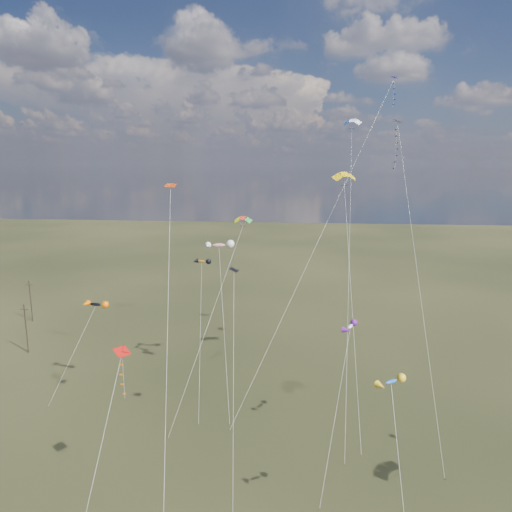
# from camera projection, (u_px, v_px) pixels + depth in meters

# --- Properties ---
(ground) EXTENTS (400.00, 400.00, 0.00)m
(ground) POSITION_uv_depth(u_px,v_px,m) (234.00, 510.00, 39.76)
(ground) COLOR black
(ground) RESTS_ON ground
(utility_pole_near) EXTENTS (1.40, 0.20, 8.00)m
(utility_pole_near) POSITION_uv_depth(u_px,v_px,m) (26.00, 328.00, 72.22)
(utility_pole_near) COLOR black
(utility_pole_near) RESTS_ON ground
(utility_pole_far) EXTENTS (1.40, 0.20, 8.00)m
(utility_pole_far) POSITION_uv_depth(u_px,v_px,m) (31.00, 301.00, 86.71)
(utility_pole_far) COLOR black
(utility_pole_far) RESTS_ON ground
(diamond_black_high) EXTENTS (3.36, 20.75, 35.04)m
(diamond_black_high) POSITION_uv_depth(u_px,v_px,m) (398.00, 161.00, 56.23)
(diamond_black_high) COLOR black
(diamond_black_high) RESTS_ON ground
(diamond_navy_tall) EXTENTS (20.91, 25.50, 42.00)m
(diamond_navy_tall) POSITION_uv_depth(u_px,v_px,m) (380.00, 120.00, 64.20)
(diamond_navy_tall) COLOR #090A48
(diamond_navy_tall) RESTS_ON ground
(diamond_black_mid) EXTENTS (2.01, 11.94, 19.62)m
(diamond_black_mid) POSITION_uv_depth(u_px,v_px,m) (234.00, 332.00, 42.64)
(diamond_black_mid) COLOR black
(diamond_black_mid) RESTS_ON ground
(diamond_red_low) EXTENTS (1.52, 11.83, 14.72)m
(diamond_red_low) POSITION_uv_depth(u_px,v_px,m) (121.00, 382.00, 37.50)
(diamond_red_low) COLOR #B9110C
(diamond_red_low) RESTS_ON ground
(diamond_orange_center) EXTENTS (6.04, 24.54, 27.84)m
(diamond_orange_center) POSITION_uv_depth(u_px,v_px,m) (168.00, 290.00, 36.49)
(diamond_orange_center) COLOR red
(diamond_orange_center) RESTS_ON ground
(parafoil_yellow) EXTENTS (3.31, 16.99, 29.08)m
(parafoil_yellow) POSITION_uv_depth(u_px,v_px,m) (345.00, 175.00, 56.89)
(parafoil_yellow) COLOR #D8B109
(parafoil_yellow) RESTS_ON ground
(parafoil_blue_white) EXTENTS (3.24, 27.43, 36.23)m
(parafoil_blue_white) POSITION_uv_depth(u_px,v_px,m) (352.00, 122.00, 63.90)
(parafoil_blue_white) COLOR #1A4AAB
(parafoil_blue_white) RESTS_ON ground
(parafoil_tricolor) EXTENTS (8.19, 11.30, 23.70)m
(parafoil_tricolor) POSITION_uv_depth(u_px,v_px,m) (242.00, 220.00, 55.00)
(parafoil_tricolor) COLOR #EAED05
(parafoil_tricolor) RESTS_ON ground
(novelty_black_orange) EXTENTS (6.22, 6.53, 12.28)m
(novelty_black_orange) POSITION_uv_depth(u_px,v_px,m) (95.00, 304.00, 59.14)
(novelty_black_orange) COLOR black
(novelty_black_orange) RESTS_ON ground
(novelty_orange_black) EXTENTS (3.42, 13.27, 17.15)m
(novelty_orange_black) POSITION_uv_depth(u_px,v_px,m) (202.00, 262.00, 61.51)
(novelty_orange_black) COLOR #C47118
(novelty_orange_black) RESTS_ON ground
(novelty_white_purple) EXTENTS (3.97, 11.29, 13.75)m
(novelty_white_purple) POSITION_uv_depth(u_px,v_px,m) (350.00, 327.00, 46.53)
(novelty_white_purple) COLOR white
(novelty_white_purple) RESTS_ON ground
(novelty_redwhite_stripe) EXTENTS (5.18, 13.32, 19.54)m
(novelty_redwhite_stripe) POSITION_uv_depth(u_px,v_px,m) (219.00, 246.00, 61.35)
(novelty_redwhite_stripe) COLOR red
(novelty_redwhite_stripe) RESTS_ON ground
(novelty_blue_yellow) EXTENTS (2.23, 11.82, 14.61)m
(novelty_blue_yellow) POSITION_uv_depth(u_px,v_px,m) (392.00, 383.00, 32.70)
(novelty_blue_yellow) COLOR #1D57AB
(novelty_blue_yellow) RESTS_ON ground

